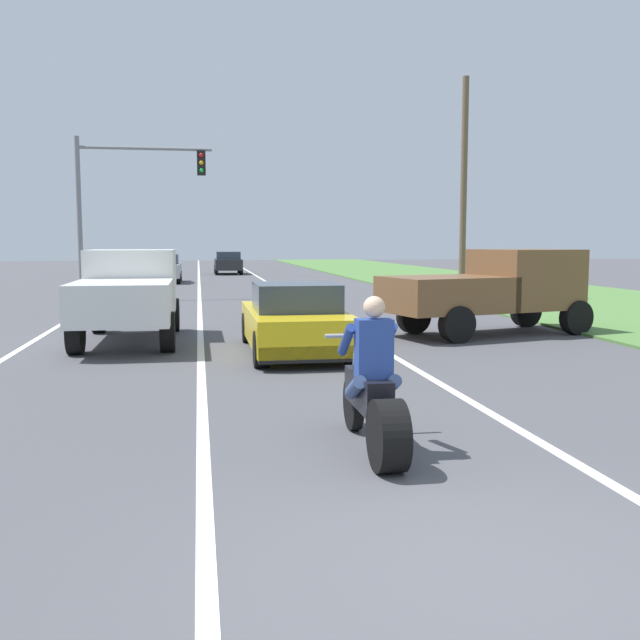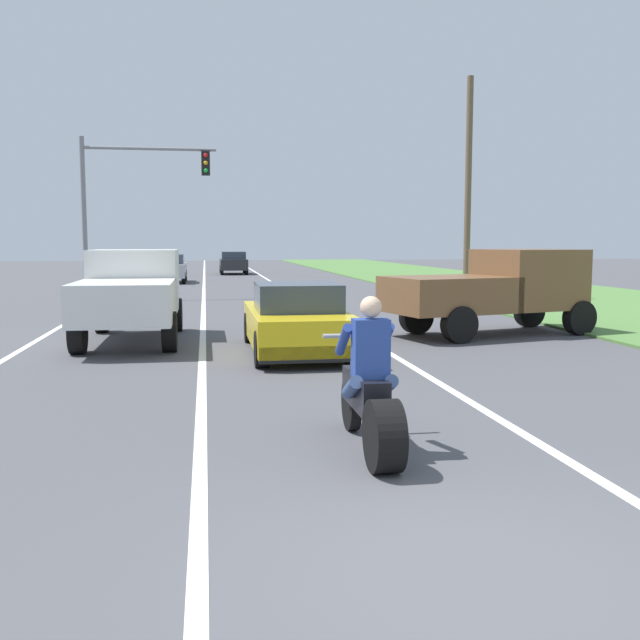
% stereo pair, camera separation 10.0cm
% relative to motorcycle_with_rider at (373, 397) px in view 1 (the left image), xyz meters
% --- Properties ---
extents(ground_plane, '(160.00, 160.00, 0.00)m').
position_rel_motorcycle_with_rider_xyz_m(ground_plane, '(0.08, -2.73, -0.59)').
color(ground_plane, '#4C4C51').
extents(lane_stripe_left_solid, '(0.14, 120.00, 0.01)m').
position_rel_motorcycle_with_rider_xyz_m(lane_stripe_left_solid, '(-5.32, 17.27, -0.59)').
color(lane_stripe_left_solid, white).
rests_on(lane_stripe_left_solid, ground).
extents(lane_stripe_right_solid, '(0.14, 120.00, 0.01)m').
position_rel_motorcycle_with_rider_xyz_m(lane_stripe_right_solid, '(1.88, 17.27, -0.59)').
color(lane_stripe_right_solid, white).
rests_on(lane_stripe_right_solid, ground).
extents(lane_stripe_centre_dashed, '(0.14, 120.00, 0.01)m').
position_rel_motorcycle_with_rider_xyz_m(lane_stripe_centre_dashed, '(-1.72, 17.27, -0.59)').
color(lane_stripe_centre_dashed, white).
rests_on(lane_stripe_centre_dashed, ground).
extents(grass_verge_right, '(10.00, 120.00, 0.06)m').
position_rel_motorcycle_with_rider_xyz_m(grass_verge_right, '(12.00, 17.27, -0.56)').
color(grass_verge_right, '#517F3D').
rests_on(grass_verge_right, ground).
extents(motorcycle_with_rider, '(0.70, 2.21, 1.62)m').
position_rel_motorcycle_with_rider_xyz_m(motorcycle_with_rider, '(0.00, 0.00, 0.00)').
color(motorcycle_with_rider, black).
rests_on(motorcycle_with_rider, ground).
extents(sports_car_yellow, '(1.84, 4.30, 1.37)m').
position_rel_motorcycle_with_rider_xyz_m(sports_car_yellow, '(0.10, 6.78, 0.04)').
color(sports_car_yellow, yellow).
rests_on(sports_car_yellow, ground).
extents(pickup_truck_left_lane_white, '(2.02, 4.80, 1.98)m').
position_rel_motorcycle_with_rider_xyz_m(pickup_truck_left_lane_white, '(-3.22, 8.94, 0.51)').
color(pickup_truck_left_lane_white, silver).
rests_on(pickup_truck_left_lane_white, ground).
extents(pickup_truck_right_shoulder_brown, '(5.14, 3.14, 1.98)m').
position_rel_motorcycle_with_rider_xyz_m(pickup_truck_right_shoulder_brown, '(5.04, 8.86, 0.51)').
color(pickup_truck_right_shoulder_brown, brown).
rests_on(pickup_truck_right_shoulder_brown, ground).
extents(traffic_light_mast_near, '(4.97, 0.34, 6.00)m').
position_rel_motorcycle_with_rider_xyz_m(traffic_light_mast_near, '(-4.49, 20.93, 3.43)').
color(traffic_light_mast_near, gray).
rests_on(traffic_light_mast_near, ground).
extents(utility_pole_roadside, '(0.24, 0.24, 8.18)m').
position_rel_motorcycle_with_rider_xyz_m(utility_pole_roadside, '(8.04, 18.86, 3.50)').
color(utility_pole_roadside, brown).
rests_on(utility_pole_roadside, ground).
extents(distant_car_far_ahead, '(1.80, 4.00, 1.50)m').
position_rel_motorcycle_with_rider_xyz_m(distant_car_far_ahead, '(-3.55, 31.94, 0.18)').
color(distant_car_far_ahead, '#B2B2B7').
rests_on(distant_car_far_ahead, ground).
extents(distant_car_further_ahead, '(1.80, 4.00, 1.50)m').
position_rel_motorcycle_with_rider_xyz_m(distant_car_further_ahead, '(0.23, 41.61, 0.18)').
color(distant_car_further_ahead, '#262628').
rests_on(distant_car_further_ahead, ground).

